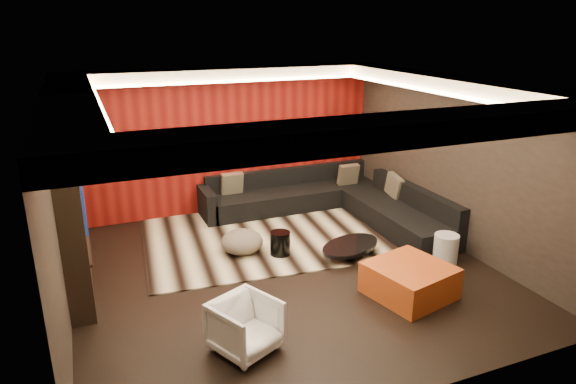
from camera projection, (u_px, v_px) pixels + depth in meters
name	position (u px, v px, depth m)	size (l,w,h in m)	color
floor	(285.00, 272.00, 7.76)	(6.00, 6.00, 0.02)	black
ceiling	(284.00, 83.00, 6.87)	(6.00, 6.00, 0.02)	silver
wall_back	(226.00, 140.00, 9.95)	(6.00, 0.02, 2.80)	black
wall_left	(55.00, 212.00, 6.22)	(0.02, 6.00, 2.80)	black
wall_right	(455.00, 162.00, 8.40)	(0.02, 6.00, 2.80)	black
red_feature_wall	(227.00, 141.00, 9.92)	(5.98, 0.05, 2.78)	#6B0C0A
soffit_back	(228.00, 74.00, 9.27)	(6.00, 0.60, 0.22)	silver
soffit_front	(399.00, 130.00, 4.54)	(6.00, 0.60, 0.22)	silver
soffit_left	(68.00, 104.00, 5.92)	(0.60, 4.80, 0.22)	silver
soffit_right	(447.00, 83.00, 7.88)	(0.60, 4.80, 0.22)	silver
cove_back	(234.00, 81.00, 9.00)	(4.80, 0.08, 0.04)	#FFD899
cove_front	(378.00, 132.00, 4.86)	(4.80, 0.08, 0.04)	#FFD899
cove_left	(100.00, 110.00, 6.08)	(0.08, 4.80, 0.04)	#FFD899
cove_right	(428.00, 90.00, 7.79)	(0.08, 4.80, 0.04)	#FFD899
tv_surround	(72.00, 217.00, 6.90)	(0.30, 2.00, 2.20)	black
tv_screen	(81.00, 191.00, 6.85)	(0.04, 1.30, 0.80)	black
tv_shelf	(88.00, 242.00, 7.08)	(0.04, 1.60, 0.04)	black
rug	(262.00, 237.00, 8.98)	(4.00, 3.00, 0.02)	beige
coffee_table	(350.00, 250.00, 8.24)	(1.12, 1.12, 0.19)	black
drum_stool	(280.00, 243.00, 8.24)	(0.33, 0.33, 0.38)	black
striped_pouf	(242.00, 242.00, 8.31)	(0.68, 0.68, 0.37)	tan
white_side_table	(446.00, 249.00, 7.97)	(0.38, 0.38, 0.47)	silver
orange_ottoman	(409.00, 280.00, 7.04)	(1.00, 1.00, 0.44)	#AD4916
armchair	(245.00, 326.00, 5.82)	(0.67, 0.69, 0.63)	white
sectional_sofa	(331.00, 202.00, 9.94)	(3.65, 3.50, 0.75)	black
throw_pillows	(325.00, 181.00, 10.06)	(3.08, 1.70, 0.50)	tan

